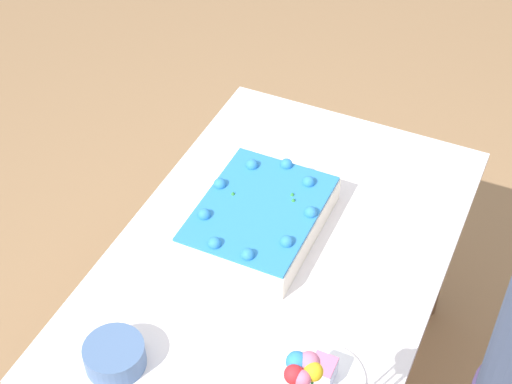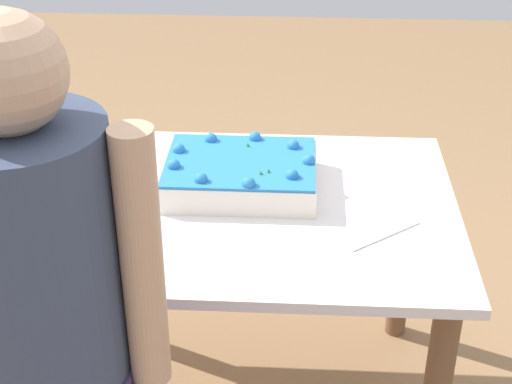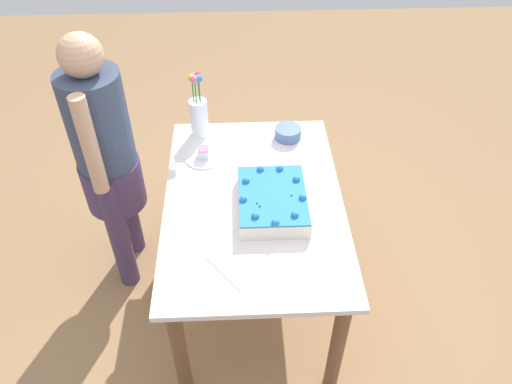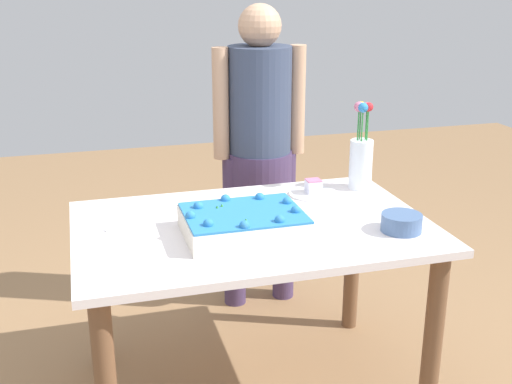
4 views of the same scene
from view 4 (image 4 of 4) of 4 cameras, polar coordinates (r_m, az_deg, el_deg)
The scene contains 7 objects.
dining_table at distance 2.44m, azimuth -0.30°, elevation -5.44°, with size 1.32×0.87×0.73m.
sheet_cake at distance 2.29m, azimuth -1.11°, elevation -2.74°, with size 0.42×0.33×0.11m.
serving_plate_with_slice at distance 2.72m, azimuth 5.11°, elevation 0.11°, with size 0.21×0.21×0.07m.
cake_knife at distance 2.46m, azimuth -11.27°, elevation -2.60°, with size 0.23×0.02×0.00m, color silver.
flower_vase at distance 2.79m, azimuth 9.32°, elevation 3.10°, with size 0.10×0.10×0.38m.
fruit_bowl at distance 2.38m, azimuth 12.80°, elevation -2.67°, with size 0.15×0.15×0.06m, color #4A6896.
person_standing at distance 3.10m, azimuth 0.32°, elevation 4.61°, with size 0.45×0.31×1.49m.
Camera 4 is at (0.59, 2.15, 1.62)m, focal length 45.00 mm.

